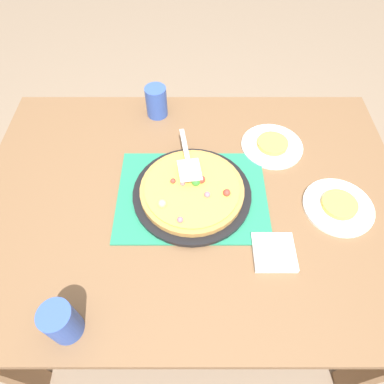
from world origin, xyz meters
The scene contains 13 objects.
ground_plane centered at (0.00, 0.00, 0.00)m, with size 8.00×8.00×0.00m, color #84705B.
dining_table centered at (0.00, 0.00, 0.64)m, with size 1.40×1.00×0.75m.
placemat centered at (0.00, 0.00, 0.75)m, with size 0.48×0.36×0.01m, color #237F5B.
pizza_pan centered at (0.00, 0.00, 0.76)m, with size 0.38×0.38×0.01m, color black.
pizza centered at (0.00, 0.00, 0.78)m, with size 0.33×0.33×0.05m.
plate_near_left centered at (0.46, -0.05, 0.76)m, with size 0.22×0.22×0.01m, color white.
plate_far_right centered at (0.29, 0.22, 0.76)m, with size 0.22×0.22×0.01m, color white.
served_slice_left centered at (0.46, -0.05, 0.77)m, with size 0.11×0.11×0.02m, color #EAB747.
served_slice_right centered at (0.29, 0.22, 0.77)m, with size 0.11×0.11×0.02m, color #EAB747.
cup_near centered at (-0.14, 0.40, 0.81)m, with size 0.08×0.08×0.12m, color #3351AD.
cup_far centered at (-0.31, -0.41, 0.81)m, with size 0.08×0.08×0.12m, color #3351AD.
pizza_server centered at (-0.02, 0.10, 0.82)m, with size 0.08×0.23×0.01m.
napkin_stack centered at (0.23, -0.21, 0.76)m, with size 0.12×0.12×0.02m, color white.
Camera 1 is at (0.00, -0.64, 1.64)m, focal length 31.60 mm.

